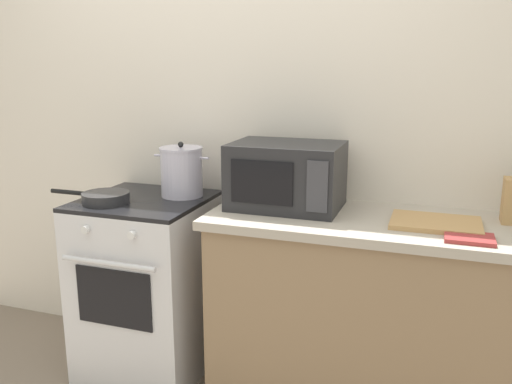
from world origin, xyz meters
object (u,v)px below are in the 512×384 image
(microwave, at_px, (286,175))
(frying_pan, at_px, (104,197))
(cutting_board, at_px, (436,223))
(oven_mitt, at_px, (469,238))
(stove, at_px, (148,285))
(stock_pot, at_px, (182,172))

(microwave, bearing_deg, frying_pan, -166.37)
(microwave, bearing_deg, cutting_board, -6.70)
(frying_pan, height_order, microwave, microwave)
(microwave, relative_size, oven_mitt, 2.78)
(cutting_board, relative_size, oven_mitt, 2.00)
(stove, xyz_separation_m, oven_mitt, (1.50, -0.16, 0.47))
(stock_pot, bearing_deg, frying_pan, -139.93)
(stock_pot, height_order, oven_mitt, stock_pot)
(cutting_board, distance_m, oven_mitt, 0.20)
(stock_pot, distance_m, cutting_board, 1.23)
(stock_pot, distance_m, frying_pan, 0.39)
(stock_pot, distance_m, oven_mitt, 1.38)
(stock_pot, xyz_separation_m, cutting_board, (1.22, -0.12, -0.11))
(stock_pot, bearing_deg, stove, -142.25)
(stove, xyz_separation_m, microwave, (0.71, 0.08, 0.61))
(stock_pot, height_order, microwave, microwave)
(oven_mitt, bearing_deg, stove, 173.94)
(frying_pan, distance_m, microwave, 0.88)
(frying_pan, xyz_separation_m, microwave, (0.85, 0.21, 0.12))
(microwave, xyz_separation_m, cutting_board, (0.66, -0.08, -0.14))
(stove, xyz_separation_m, frying_pan, (-0.14, -0.13, 0.48))
(stove, height_order, oven_mitt, oven_mitt)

